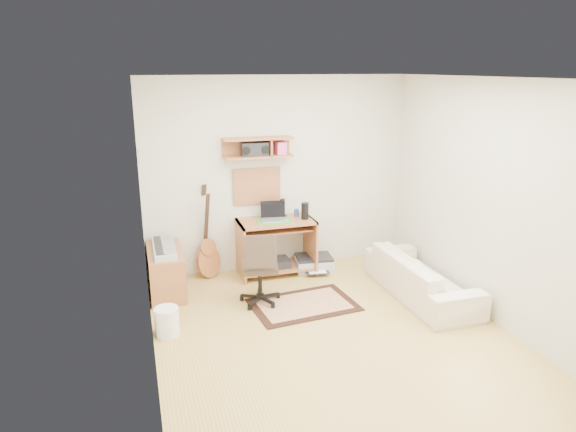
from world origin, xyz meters
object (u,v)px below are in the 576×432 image
object	(u,v)px
desk	(276,247)
cabinet	(166,271)
printer	(314,264)
task_chair	(260,267)
sofa	(422,270)

from	to	relation	value
desk	cabinet	bearing A→B (deg)	-172.58
cabinet	printer	distance (m)	2.01
desk	task_chair	size ratio (longest dim) A/B	1.10
task_chair	sofa	world-z (taller)	task_chair
desk	task_chair	bearing A→B (deg)	-117.68
sofa	cabinet	bearing A→B (deg)	71.20
printer	task_chair	bearing A→B (deg)	-133.32
task_chair	desk	bearing A→B (deg)	73.12
desk	printer	xyz separation A→B (m)	(0.53, -0.03, -0.29)
task_chair	cabinet	bearing A→B (deg)	159.94
task_chair	sofa	xyz separation A→B (m)	(1.92, -0.38, -0.11)
printer	sofa	size ratio (longest dim) A/B	0.29
desk	cabinet	distance (m)	1.49
desk	task_chair	world-z (taller)	task_chair
task_chair	sofa	size ratio (longest dim) A/B	0.52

